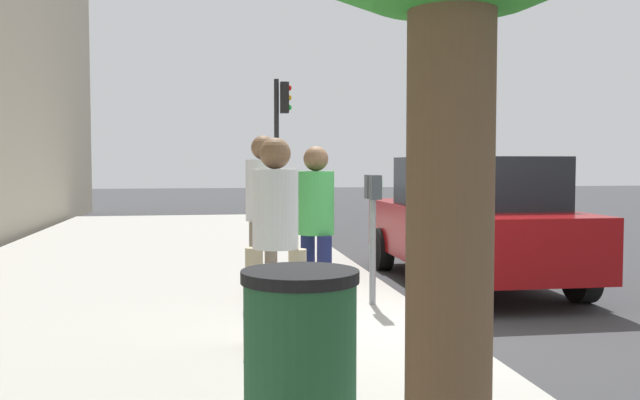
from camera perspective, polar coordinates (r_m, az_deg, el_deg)
ground_plane at (r=7.08m, az=9.48°, el=-10.73°), size 80.00×80.00×0.00m
sidewalk_slab at (r=6.75m, az=-15.88°, el=-10.85°), size 28.00×6.00×0.15m
parking_meter at (r=7.42m, az=4.43°, el=-0.95°), size 0.36×0.12×1.41m
pedestrian_at_meter at (r=6.96m, az=-0.35°, el=-1.36°), size 0.50×0.37×1.71m
pedestrian_bystander at (r=5.67m, az=-3.73°, el=-2.08°), size 0.38×0.50×1.75m
parking_officer at (r=7.82m, az=-4.74°, el=-0.08°), size 0.50×0.40×1.85m
parked_sedan_near at (r=9.68m, az=12.45°, el=-1.68°), size 4.41×2.00×1.77m
traffic_signal at (r=17.00m, az=-3.30°, el=6.09°), size 0.24×0.44×3.60m
trash_bin at (r=3.51m, az=-1.66°, el=-14.00°), size 0.59×0.59×1.01m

